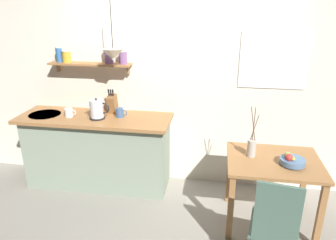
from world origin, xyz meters
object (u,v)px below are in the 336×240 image
object	(u,v)px
dining_table	(273,171)
twig_vase	(252,147)
knife_block	(112,103)
electric_kettle	(97,109)
dining_chair_near	(275,225)
fruit_bowl	(292,160)
coffee_mug_by_sink	(69,113)
pendant_lamp	(113,54)
coffee_mug_spare	(120,113)

from	to	relation	value
dining_table	twig_vase	bearing A→B (deg)	167.84
knife_block	electric_kettle	bearing A→B (deg)	-115.99
dining_chair_near	fruit_bowl	bearing A→B (deg)	71.42
knife_block	coffee_mug_by_sink	distance (m)	0.52
dining_chair_near	pendant_lamp	size ratio (longest dim) A/B	1.45
dining_table	dining_chair_near	xyz separation A→B (m)	(-0.08, -0.74, -0.09)
twig_vase	pendant_lamp	distance (m)	1.76
dining_chair_near	twig_vase	xyz separation A→B (m)	(-0.15, 0.78, 0.31)
fruit_bowl	knife_block	xyz separation A→B (m)	(-2.00, 0.68, 0.26)
fruit_bowl	coffee_mug_by_sink	bearing A→B (deg)	169.45
knife_block	dining_table	bearing A→B (deg)	-18.06
coffee_mug_spare	pendant_lamp	size ratio (longest dim) A/B	0.21
dining_chair_near	coffee_mug_spare	distance (m)	2.09
knife_block	twig_vase	bearing A→B (deg)	-18.84
dining_chair_near	knife_block	world-z (taller)	knife_block
electric_kettle	dining_chair_near	bearing A→B (deg)	-30.50
fruit_bowl	electric_kettle	world-z (taller)	electric_kettle
fruit_bowl	pendant_lamp	world-z (taller)	pendant_lamp
knife_block	pendant_lamp	world-z (taller)	pendant_lamp
coffee_mug_by_sink	coffee_mug_spare	size ratio (longest dim) A/B	1.00
dining_table	coffee_mug_by_sink	size ratio (longest dim) A/B	6.65
knife_block	coffee_mug_spare	world-z (taller)	knife_block
pendant_lamp	dining_chair_near	bearing A→B (deg)	-33.95
fruit_bowl	coffee_mug_by_sink	xyz separation A→B (m)	(-2.47, 0.46, 0.19)
coffee_mug_by_sink	dining_table	bearing A→B (deg)	-9.32
twig_vase	dining_chair_near	bearing A→B (deg)	-79.43
twig_vase	dining_table	bearing A→B (deg)	-12.16
electric_kettle	knife_block	size ratio (longest dim) A/B	0.88
twig_vase	coffee_mug_spare	xyz separation A→B (m)	(-1.50, 0.42, 0.14)
dining_table	coffee_mug_spare	xyz separation A→B (m)	(-1.72, 0.47, 0.36)
coffee_mug_spare	fruit_bowl	bearing A→B (deg)	-16.32
dining_table	dining_chair_near	distance (m)	0.75
pendant_lamp	knife_block	bearing A→B (deg)	118.67
fruit_bowl	knife_block	size ratio (longest dim) A/B	0.78
coffee_mug_spare	coffee_mug_by_sink	bearing A→B (deg)	-171.77
fruit_bowl	knife_block	world-z (taller)	knife_block
dining_chair_near	coffee_mug_by_sink	world-z (taller)	coffee_mug_by_sink
dining_table	fruit_bowl	distance (m)	0.24
twig_vase	electric_kettle	distance (m)	1.78
twig_vase	coffee_mug_by_sink	world-z (taller)	twig_vase
dining_chair_near	coffee_mug_by_sink	size ratio (longest dim) A/B	7.02
dining_chair_near	electric_kettle	size ratio (longest dim) A/B	3.56
fruit_bowl	coffee_mug_by_sink	distance (m)	2.51
coffee_mug_by_sink	coffee_mug_spare	world-z (taller)	coffee_mug_spare
coffee_mug_spare	pendant_lamp	bearing A→B (deg)	-96.59
dining_table	dining_chair_near	bearing A→B (deg)	-95.94
dining_table	pendant_lamp	distance (m)	2.06
coffee_mug_spare	pendant_lamp	distance (m)	0.70
fruit_bowl	coffee_mug_by_sink	world-z (taller)	coffee_mug_by_sink
electric_kettle	coffee_mug_spare	world-z (taller)	electric_kettle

